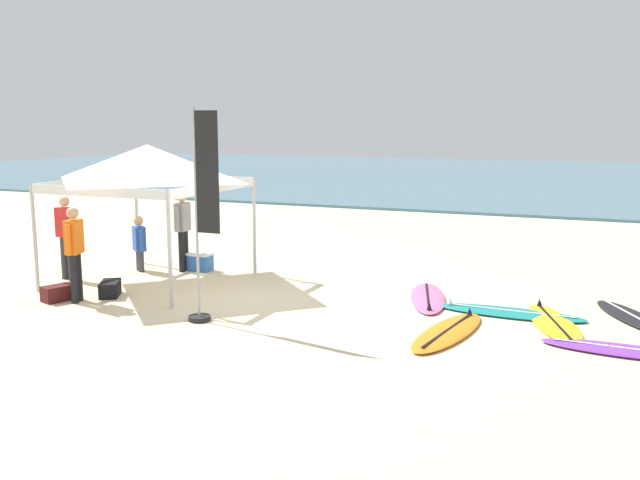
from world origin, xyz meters
TOP-DOWN VIEW (x-y plane):
  - ground_plane at (0.00, 0.00)m, footprint 80.00×80.00m
  - sea at (0.00, 31.55)m, footprint 80.00×36.00m
  - canopy_tent at (-2.91, 0.59)m, footprint 3.14×3.14m
  - surfboard_black at (5.91, 1.47)m, footprint 1.45×2.10m
  - surfboard_teal at (4.03, 0.95)m, footprint 2.49×0.75m
  - surfboard_orange at (3.34, -0.53)m, footprint 0.97×2.44m
  - surfboard_pink at (2.53, 1.38)m, footprint 1.22×2.37m
  - surfboard_purple at (5.81, -0.44)m, footprint 2.26×0.70m
  - surfboard_yellow at (4.77, 0.59)m, footprint 1.34×2.38m
  - person_grey at (-2.94, 1.75)m, footprint 0.26×0.55m
  - person_red at (-4.66, 0.14)m, footprint 0.55×0.23m
  - person_orange at (-3.20, -1.23)m, footprint 0.32×0.53m
  - person_blue at (-3.82, 1.38)m, footprint 0.44×0.40m
  - banner_flag at (-0.41, -1.40)m, footprint 0.60×0.36m
  - gear_bag_near_tent at (-3.56, -1.27)m, footprint 0.50×0.67m
  - gear_bag_by_pole at (-2.94, -0.66)m, footprint 0.58×0.68m
  - cooler_box at (-2.64, 1.90)m, footprint 0.50×0.36m

SIDE VIEW (x-z plane):
  - ground_plane at x=0.00m, z-range 0.00..0.00m
  - surfboard_teal at x=4.03m, z-range -0.06..0.13m
  - surfboard_orange at x=3.34m, z-range -0.06..0.13m
  - surfboard_yellow at x=4.77m, z-range -0.06..0.13m
  - surfboard_pink at x=2.53m, z-range -0.06..0.13m
  - surfboard_purple at x=5.81m, z-range -0.06..0.13m
  - surfboard_black at x=5.91m, z-range -0.06..0.13m
  - sea at x=0.00m, z-range 0.00..0.10m
  - gear_bag_near_tent at x=-3.56m, z-range 0.00..0.28m
  - gear_bag_by_pole at x=-2.94m, z-range 0.00..0.28m
  - cooler_box at x=-2.64m, z-range 0.00..0.39m
  - person_blue at x=-3.82m, z-range 0.06..1.26m
  - person_grey at x=-2.94m, z-range 0.13..1.84m
  - person_red at x=-4.66m, z-range 0.13..1.84m
  - person_orange at x=-3.20m, z-range 0.13..1.84m
  - banner_flag at x=-0.41m, z-range -0.13..3.27m
  - canopy_tent at x=-2.91m, z-range 1.01..3.76m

